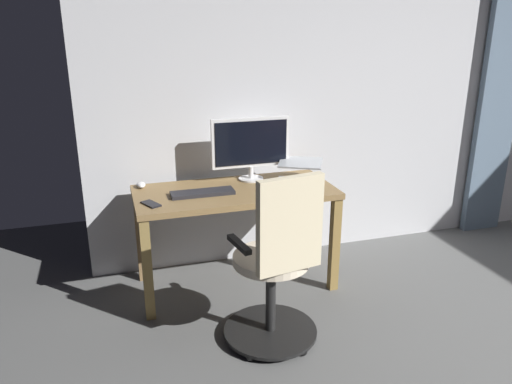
# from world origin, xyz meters

# --- Properties ---
(back_room_partition) EXTENTS (5.76, 0.10, 2.83)m
(back_room_partition) POSITION_xyz_m (0.00, -2.62, 1.41)
(back_room_partition) COLOR silver
(back_room_partition) RESTS_ON ground
(curtain_right_panel) EXTENTS (0.37, 0.06, 2.46)m
(curtain_right_panel) POSITION_xyz_m (-0.53, -2.51, 1.23)
(curtain_right_panel) COLOR slate
(curtain_right_panel) RESTS_ON ground
(desk) EXTENTS (1.35, 0.61, 0.72)m
(desk) POSITION_xyz_m (1.88, -2.16, 0.62)
(desk) COLOR olive
(desk) RESTS_ON ground
(office_chair) EXTENTS (0.56, 0.56, 1.06)m
(office_chair) POSITION_xyz_m (1.84, -1.41, 0.49)
(office_chair) COLOR black
(office_chair) RESTS_ON ground
(computer_monitor) EXTENTS (0.57, 0.18, 0.45)m
(computer_monitor) POSITION_xyz_m (1.71, -2.35, 0.98)
(computer_monitor) COLOR white
(computer_monitor) RESTS_ON desk
(computer_keyboard) EXTENTS (0.42, 0.13, 0.02)m
(computer_keyboard) POSITION_xyz_m (2.11, -2.12, 0.73)
(computer_keyboard) COLOR #232328
(computer_keyboard) RESTS_ON desk
(laptop) EXTENTS (0.42, 0.43, 0.14)m
(laptop) POSITION_xyz_m (1.41, -2.18, 0.77)
(laptop) COLOR #B7BCC1
(laptop) RESTS_ON desk
(computer_mouse) EXTENTS (0.06, 0.10, 0.04)m
(computer_mouse) POSITION_xyz_m (2.49, -2.39, 0.74)
(computer_mouse) COLOR white
(computer_mouse) RESTS_ON desk
(cell_phone_face_up) EXTENTS (0.12, 0.16, 0.01)m
(cell_phone_face_up) POSITION_xyz_m (2.46, -2.02, 0.73)
(cell_phone_face_up) COLOR black
(cell_phone_face_up) RESTS_ON desk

